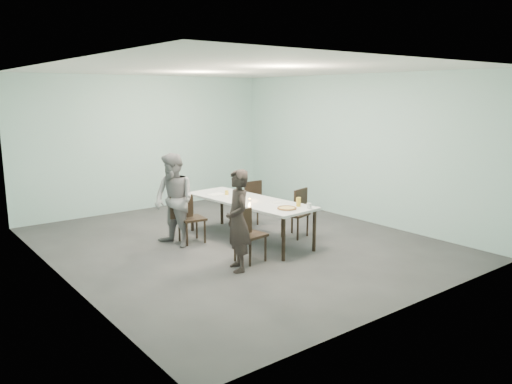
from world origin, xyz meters
TOP-DOWN VIEW (x-y plane):
  - ground at (0.00, 0.00)m, footprint 7.00×7.00m
  - room_shell at (0.00, 0.00)m, footprint 6.02×7.02m
  - table at (0.25, 0.00)m, footprint 1.13×2.67m
  - chair_near_left at (-0.51, -0.95)m, footprint 0.63×0.47m
  - chair_far_left at (-0.70, 0.54)m, footprint 0.63×0.46m
  - chair_near_right at (1.14, -0.31)m, footprint 0.65×0.52m
  - chair_far_right at (0.95, 0.93)m, footprint 0.61×0.42m
  - diner_near at (-0.81, -1.13)m, footprint 0.52×0.64m
  - diner_far at (-0.96, 0.52)m, footprint 0.78×0.91m
  - pizza at (0.27, -1.00)m, footprint 0.34×0.34m
  - side_plate at (0.48, -0.50)m, footprint 0.18×0.18m
  - beer_glass at (0.58, -0.94)m, footprint 0.08×0.08m
  - water_tumbler at (0.61, -1.17)m, footprint 0.08×0.08m
  - tealight at (0.19, -0.11)m, footprint 0.06×0.06m
  - amber_tumbler at (0.19, 0.61)m, footprint 0.07×0.07m
  - menu at (0.05, 0.75)m, footprint 0.32×0.25m

SIDE VIEW (x-z plane):
  - ground at x=0.00m, z-range 0.00..0.00m
  - chair_near_left at x=-0.51m, z-range 0.07..0.94m
  - chair_far_left at x=-0.70m, z-range 0.07..0.94m
  - chair_near_right at x=1.14m, z-range 0.07..0.94m
  - chair_far_right at x=0.95m, z-range 0.07..0.94m
  - table at x=0.25m, z-range 0.32..1.07m
  - menu at x=0.05m, z-range 0.75..0.76m
  - side_plate at x=0.48m, z-range 0.75..0.76m
  - diner_near at x=-0.81m, z-range 0.00..1.52m
  - pizza at x=0.27m, z-range 0.75..0.79m
  - tealight at x=0.19m, z-range 0.75..0.79m
  - amber_tumbler at x=0.19m, z-range 0.75..0.83m
  - water_tumbler at x=0.61m, z-range 0.75..0.84m
  - diner_far at x=-0.96m, z-range 0.00..1.62m
  - beer_glass at x=0.58m, z-range 0.75..0.90m
  - room_shell at x=0.00m, z-range 0.52..3.53m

